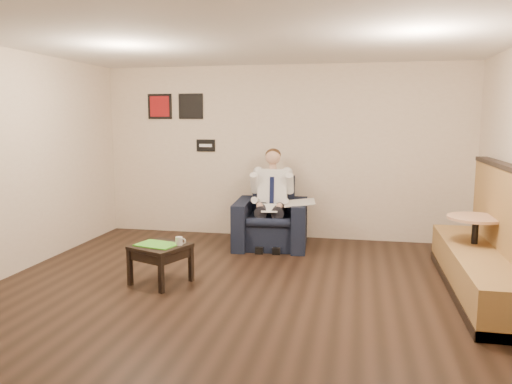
% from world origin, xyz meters
% --- Properties ---
extents(ground, '(6.00, 6.00, 0.00)m').
position_xyz_m(ground, '(0.00, 0.00, 0.00)').
color(ground, black).
rests_on(ground, ground).
extents(wall_back, '(6.00, 0.02, 2.80)m').
position_xyz_m(wall_back, '(0.00, 3.00, 1.40)').
color(wall_back, '#F1E0C5').
rests_on(wall_back, ground).
extents(wall_front, '(6.00, 0.02, 2.80)m').
position_xyz_m(wall_front, '(0.00, -3.00, 1.40)').
color(wall_front, '#F1E0C5').
rests_on(wall_front, ground).
extents(ceiling, '(6.00, 6.00, 0.02)m').
position_xyz_m(ceiling, '(0.00, 0.00, 2.80)').
color(ceiling, white).
rests_on(ceiling, wall_back).
extents(seating_sign, '(0.32, 0.02, 0.20)m').
position_xyz_m(seating_sign, '(-1.30, 2.98, 1.50)').
color(seating_sign, black).
rests_on(seating_sign, wall_back).
extents(art_print_left, '(0.42, 0.03, 0.42)m').
position_xyz_m(art_print_left, '(-2.10, 2.98, 2.15)').
color(art_print_left, maroon).
rests_on(art_print_left, wall_back).
extents(art_print_right, '(0.42, 0.03, 0.42)m').
position_xyz_m(art_print_right, '(-1.55, 2.98, 2.15)').
color(art_print_right, black).
rests_on(art_print_right, wall_back).
extents(armchair, '(1.15, 1.15, 1.04)m').
position_xyz_m(armchair, '(-0.07, 2.33, 0.52)').
color(armchair, black).
rests_on(armchair, ground).
extents(seated_man, '(0.75, 1.07, 1.42)m').
position_xyz_m(seated_man, '(-0.06, 2.19, 0.71)').
color(seated_man, white).
rests_on(seated_man, armchair).
extents(lap_papers, '(0.28, 0.37, 0.01)m').
position_xyz_m(lap_papers, '(-0.05, 2.08, 0.64)').
color(lap_papers, white).
rests_on(lap_papers, seated_man).
extents(newspaper, '(0.52, 0.62, 0.01)m').
position_xyz_m(newspaper, '(0.38, 2.25, 0.71)').
color(newspaper, silver).
rests_on(newspaper, armchair).
extents(side_table, '(0.74, 0.74, 0.47)m').
position_xyz_m(side_table, '(-1.05, 0.33, 0.23)').
color(side_table, black).
rests_on(side_table, ground).
extents(green_folder, '(0.53, 0.43, 0.01)m').
position_xyz_m(green_folder, '(-1.09, 0.33, 0.47)').
color(green_folder, '#4BD22A').
rests_on(green_folder, side_table).
extents(coffee_mug, '(0.11, 0.11, 0.10)m').
position_xyz_m(coffee_mug, '(-0.83, 0.38, 0.51)').
color(coffee_mug, white).
rests_on(coffee_mug, side_table).
extents(smartphone, '(0.16, 0.14, 0.01)m').
position_xyz_m(smartphone, '(-0.94, 0.47, 0.47)').
color(smartphone, black).
rests_on(smartphone, side_table).
extents(banquette, '(0.66, 2.77, 1.41)m').
position_xyz_m(banquette, '(2.59, 0.76, 0.71)').
color(banquette, olive).
rests_on(banquette, ground).
extents(cafe_table, '(0.85, 0.85, 0.81)m').
position_xyz_m(cafe_table, '(2.59, 1.10, 0.40)').
color(cafe_table, tan).
rests_on(cafe_table, ground).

